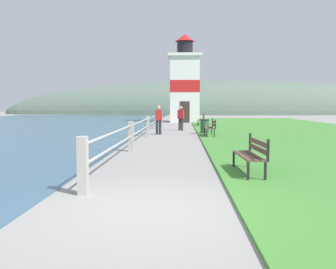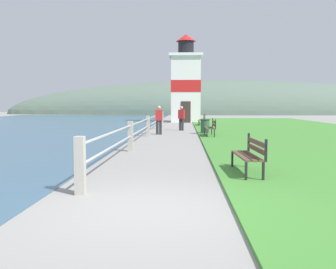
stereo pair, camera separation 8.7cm
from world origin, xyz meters
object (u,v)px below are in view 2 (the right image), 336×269
Objects in this scene: trash_bin at (205,127)px; lighthouse at (186,84)px; person_by_railing at (181,117)px; park_bench_midway at (211,127)px; person_strolling at (159,119)px; park_bench_near at (250,153)px; park_bench_far at (203,119)px.

lighthouse is at bearing 94.07° from trash_bin.
trash_bin is at bearing -133.68° from person_by_railing.
trash_bin is (-0.21, 1.91, -0.11)m from park_bench_midway.
trash_bin is at bearing -84.39° from person_strolling.
park_bench_near is 1.12× the size of person_by_railing.
park_bench_near is 12.60m from trash_bin.
park_bench_near is 27.72m from lighthouse.
trash_bin is at bearing -90.82° from park_bench_near.
person_by_railing reaches higher than park_bench_near.
person_strolling is at bearing -28.16° from park_bench_midway.
trash_bin is (1.39, -2.94, -0.44)m from person_by_railing.
park_bench_far is (-0.11, 21.05, -0.00)m from park_bench_near.
park_bench_far is 8.46m from trash_bin.
person_by_railing is at bearing -23.81° from person_strolling.
park_bench_midway is at bearing -121.26° from person_strolling.
person_strolling is at bearing -179.12° from person_by_railing.
person_by_railing is at bearing 79.36° from park_bench_far.
park_bench_far is at bearing -21.65° from person_strolling.
lighthouse reaches higher than person_strolling.
park_bench_near and park_bench_far have the same top height.
park_bench_far is at bearing -92.22° from park_bench_near.
lighthouse is at bearing -72.33° from park_bench_far.
park_bench_near is 15.64m from person_by_railing.
park_bench_near is 2.13× the size of trash_bin.
lighthouse is 12.30m from person_by_railing.
lighthouse reaches higher than park_bench_near.
person_strolling is 1.93× the size of trash_bin.
person_by_railing is (1.24, 3.37, -0.02)m from person_strolling.
park_bench_midway is 0.20× the size of lighthouse.
park_bench_far is at bearing -78.38° from lighthouse.
park_bench_midway is at bearing 95.74° from park_bench_far.
person_strolling is at bearing -95.82° from lighthouse.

